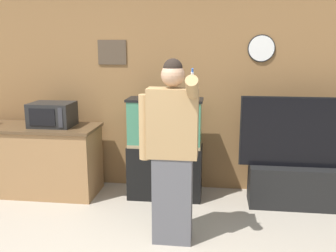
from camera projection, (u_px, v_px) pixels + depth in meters
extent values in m
cube|color=olive|center=(158.00, 91.00, 4.93)|extent=(10.00, 0.06, 2.60)
cube|color=#4C3D2D|center=(112.00, 52.00, 4.86)|extent=(0.38, 0.02, 0.32)
cylinder|color=white|center=(261.00, 48.00, 4.61)|extent=(0.31, 0.03, 0.31)
cylinder|color=black|center=(261.00, 48.00, 4.61)|extent=(0.34, 0.01, 0.34)
cube|color=olive|center=(35.00, 161.00, 4.86)|extent=(1.63, 0.62, 0.86)
cube|color=#513A24|center=(32.00, 127.00, 4.76)|extent=(1.67, 0.66, 0.03)
cube|color=black|center=(52.00, 114.00, 4.72)|extent=(0.53, 0.40, 0.30)
cube|color=black|center=(42.00, 117.00, 4.53)|extent=(0.33, 0.01, 0.21)
cube|color=#2D2D33|center=(60.00, 118.00, 4.50)|extent=(0.05, 0.01, 0.24)
cube|color=black|center=(165.00, 172.00, 4.71)|extent=(0.92, 0.37, 0.67)
cube|color=#937F5B|center=(165.00, 144.00, 4.64)|extent=(0.89, 0.36, 0.04)
cube|color=#387556|center=(165.00, 122.00, 4.58)|extent=(0.88, 0.36, 0.57)
cube|color=black|center=(165.00, 100.00, 4.52)|extent=(0.92, 0.37, 0.03)
cube|color=black|center=(306.00, 186.00, 4.46)|extent=(1.33, 0.40, 0.50)
cube|color=black|center=(310.00, 133.00, 4.32)|extent=(1.57, 0.05, 0.81)
cube|color=black|center=(309.00, 133.00, 4.35)|extent=(1.60, 0.01, 0.84)
cube|color=#515156|center=(172.00, 200.00, 3.62)|extent=(0.38, 0.21, 0.87)
cube|color=#A37F51|center=(173.00, 123.00, 3.46)|extent=(0.47, 0.23, 0.65)
sphere|color=tan|center=(173.00, 75.00, 3.37)|extent=(0.22, 0.22, 0.22)
sphere|color=black|center=(173.00, 68.00, 3.35)|extent=(0.18, 0.18, 0.18)
cylinder|color=#A37F51|center=(145.00, 127.00, 3.50)|extent=(0.12, 0.12, 0.62)
cylinder|color=#A37F51|center=(192.00, 90.00, 3.23)|extent=(0.11, 0.34, 0.28)
cylinder|color=white|center=(192.00, 78.00, 3.19)|extent=(0.02, 0.06, 0.11)
cylinder|color=#2856B2|center=(192.00, 71.00, 3.16)|extent=(0.02, 0.03, 0.05)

